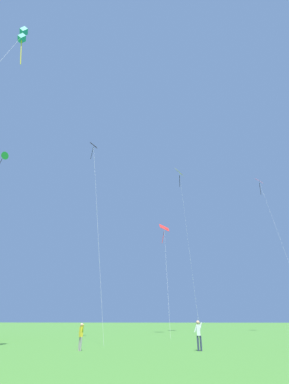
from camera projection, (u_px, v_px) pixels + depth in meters
name	position (u px, v px, depth m)	size (l,w,h in m)	color
kite_red_high	(164.00, 232.00, 41.48)	(1.54, 11.13, 15.20)	red
kite_pink_low	(261.00, 187.00, 48.91)	(1.51, 8.06, 25.33)	pink
kite_yellow_diamond	(180.00, 178.00, 48.36)	(1.88, 5.48, 26.44)	yellow
kite_green_small	(3.00, 156.00, 27.17)	(2.29, 7.80, 16.94)	green
kite_black_large	(94.00, 156.00, 32.38)	(4.28, 6.03, 21.59)	black
kite_teal_box	(22.00, 36.00, 21.71)	(3.25, 9.05, 23.11)	teal
person_with_spool	(199.00, 332.00, 16.73)	(0.54, 0.22, 1.65)	#2D3351
person_child_small	(81.00, 334.00, 16.78)	(0.41, 0.38, 1.51)	gray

